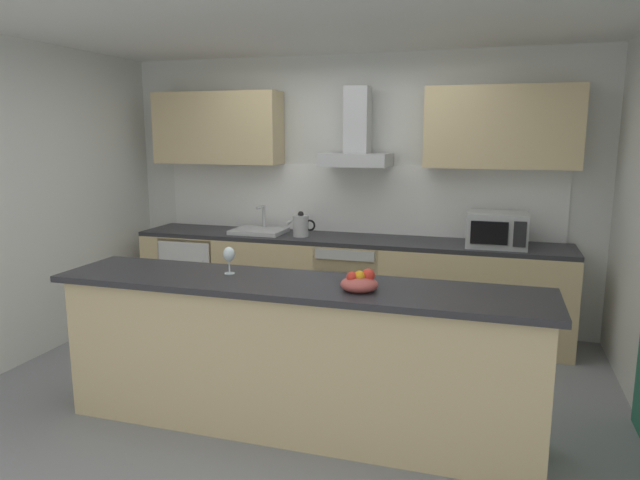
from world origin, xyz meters
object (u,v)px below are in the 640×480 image
(sink, at_px, (259,230))
(wine_glass, at_px, (229,255))
(kettle, at_px, (301,225))
(microwave, at_px, (497,230))
(refrigerator, at_px, (199,276))
(fruit_bowl, at_px, (360,283))
(oven, at_px, (352,284))
(range_hood, at_px, (357,141))

(sink, relative_size, wine_glass, 2.81)
(kettle, bearing_deg, microwave, 0.19)
(refrigerator, height_order, kettle, kettle)
(refrigerator, height_order, wine_glass, wine_glass)
(refrigerator, xyz_separation_m, microwave, (2.89, -0.03, 0.62))
(microwave, bearing_deg, refrigerator, 179.50)
(sink, xyz_separation_m, fruit_bowl, (1.47, -1.96, 0.08))
(oven, height_order, fruit_bowl, fruit_bowl)
(sink, relative_size, kettle, 1.73)
(kettle, distance_m, fruit_bowl, 2.17)
(sink, xyz_separation_m, wine_glass, (0.57, -1.83, 0.16))
(wine_glass, bearing_deg, microwave, 47.38)
(refrigerator, distance_m, microwave, 2.95)
(sink, distance_m, fruit_bowl, 2.45)
(oven, distance_m, wine_glass, 1.96)
(refrigerator, relative_size, sink, 1.70)
(sink, bearing_deg, range_hood, 7.20)
(refrigerator, bearing_deg, fruit_bowl, -42.37)
(range_hood, bearing_deg, refrigerator, -175.31)
(sink, height_order, wine_glass, sink)
(microwave, height_order, fruit_bowl, microwave)
(oven, bearing_deg, refrigerator, -179.90)
(kettle, xyz_separation_m, fruit_bowl, (1.02, -1.92, 0.01))
(kettle, height_order, fruit_bowl, kettle)
(sink, distance_m, range_hood, 1.28)
(fruit_bowl, bearing_deg, kettle, 117.98)
(range_hood, bearing_deg, fruit_bowl, -75.79)
(kettle, bearing_deg, wine_glass, -86.02)
(fruit_bowl, bearing_deg, range_hood, 104.21)
(sink, bearing_deg, microwave, -1.01)
(wine_glass, bearing_deg, range_hood, 79.28)
(wine_glass, bearing_deg, oven, 78.53)
(oven, height_order, refrigerator, oven)
(refrigerator, distance_m, wine_glass, 2.30)
(sink, bearing_deg, refrigerator, -178.83)
(oven, xyz_separation_m, refrigerator, (-1.61, -0.00, -0.03))
(sink, distance_m, wine_glass, 1.92)
(kettle, distance_m, wine_glass, 1.79)
(microwave, height_order, range_hood, range_hood)
(refrigerator, xyz_separation_m, fruit_bowl, (2.14, -1.95, 0.59))
(kettle, bearing_deg, range_hood, 18.35)
(sink, relative_size, range_hood, 0.69)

